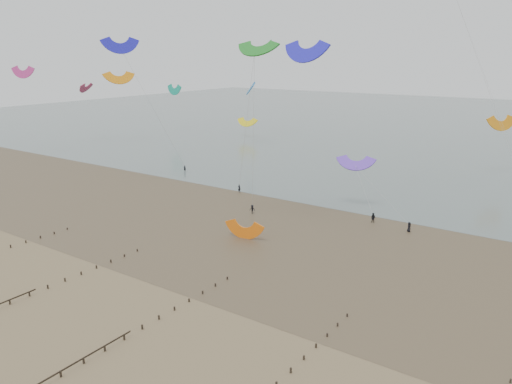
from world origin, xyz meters
TOP-DOWN VIEW (x-y plane):
  - ground at (0.00, 0.00)m, footprint 500.00×500.00m
  - sea_and_shore at (-4.08, 34.40)m, footprint 500.00×665.00m
  - kitesurfer_lead at (-21.62, 49.59)m, footprint 0.68×0.47m
  - kitesurfers at (18.94, 48.30)m, footprint 106.23×20.63m
  - grounded_kite at (-3.46, 26.35)m, footprint 6.70×5.58m
  - kites_airborne at (-18.74, 84.42)m, footprint 221.43×94.93m

SIDE VIEW (x-z plane):
  - ground at x=0.00m, z-range 0.00..0.00m
  - grounded_kite at x=-3.46m, z-range -1.67..1.67m
  - sea_and_shore at x=-4.08m, z-range -0.01..0.02m
  - kitesurfers at x=18.94m, z-range -0.07..1.82m
  - kitesurfer_lead at x=-21.62m, z-range 0.00..1.81m
  - kites_airborne at x=-18.74m, z-range -1.25..41.75m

